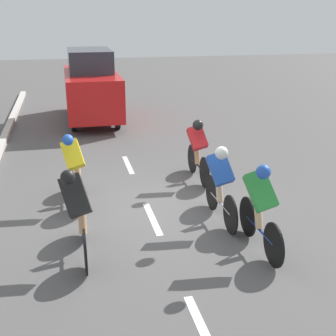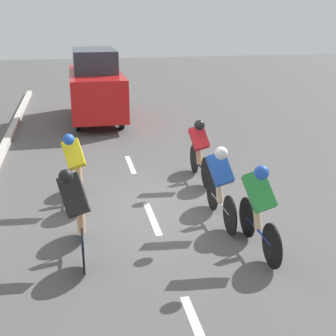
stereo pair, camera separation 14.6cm
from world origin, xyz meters
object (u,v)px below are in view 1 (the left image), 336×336
object	(u,v)px
cyclist_red	(198,148)
support_car	(91,86)
cyclist_black	(78,210)
cyclist_yellow	(75,167)
cyclist_green	(260,205)
cyclist_blue	(220,181)

from	to	relation	value
cyclist_red	support_car	bearing A→B (deg)	-74.57
cyclist_black	cyclist_yellow	xyz separation A→B (m)	(-0.02, -2.16, -0.03)
cyclist_green	cyclist_blue	size ratio (longest dim) A/B	0.99
cyclist_green	cyclist_blue	distance (m)	1.19
cyclist_red	cyclist_green	world-z (taller)	cyclist_green
support_car	cyclist_yellow	bearing A→B (deg)	83.77
support_car	cyclist_red	bearing A→B (deg)	105.43
cyclist_blue	cyclist_yellow	bearing A→B (deg)	-30.06
cyclist_red	cyclist_yellow	distance (m)	2.74
cyclist_green	cyclist_blue	bearing A→B (deg)	-78.28
cyclist_red	cyclist_green	xyz separation A→B (m)	(-0.04, 3.31, 0.04)
cyclist_green	cyclist_red	bearing A→B (deg)	-89.38
cyclist_green	support_car	xyz separation A→B (m)	(1.87, -9.95, 0.37)
cyclist_yellow	support_car	world-z (taller)	support_car
cyclist_yellow	cyclist_blue	world-z (taller)	cyclist_blue
cyclist_red	cyclist_black	world-z (taller)	cyclist_black
cyclist_green	cyclist_black	bearing A→B (deg)	-8.63
cyclist_yellow	cyclist_black	bearing A→B (deg)	89.35
cyclist_yellow	support_car	size ratio (longest dim) A/B	0.37
cyclist_blue	support_car	xyz separation A→B (m)	(1.63, -8.79, 0.39)
cyclist_red	cyclist_yellow	xyz separation A→B (m)	(2.64, 0.74, 0.01)
cyclist_red	cyclist_blue	distance (m)	2.15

